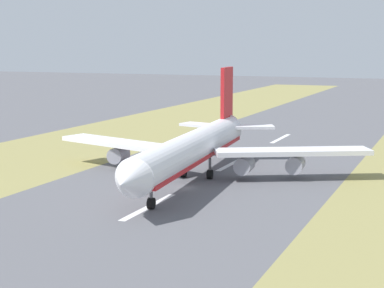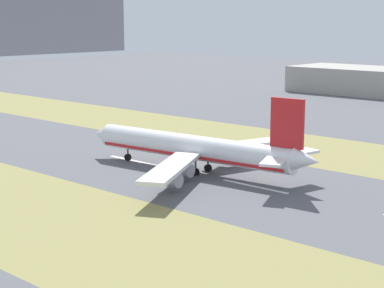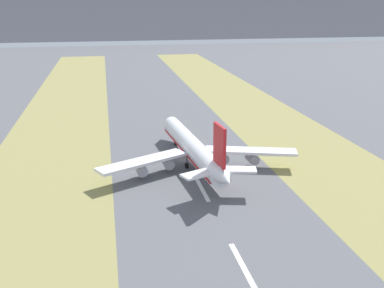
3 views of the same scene
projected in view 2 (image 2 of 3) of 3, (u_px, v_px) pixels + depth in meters
ground_plane at (173, 169)px, 161.37m from camera, size 800.00×800.00×0.00m
grass_median_west at (18, 207)px, 128.53m from camera, size 40.00×600.00×0.01m
grass_median_east at (275, 143)px, 194.21m from camera, size 40.00×600.00×0.01m
centreline_dash_mid at (255, 186)px, 144.54m from camera, size 1.20×18.00×0.01m
centreline_dash_far at (134, 161)px, 170.77m from camera, size 1.20×18.00×0.01m
airplane_main_jet at (198, 149)px, 156.12m from camera, size 63.85×67.22×20.20m
terminal_building at (367, 81)px, 321.85m from camera, size 36.00×73.89×12.92m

